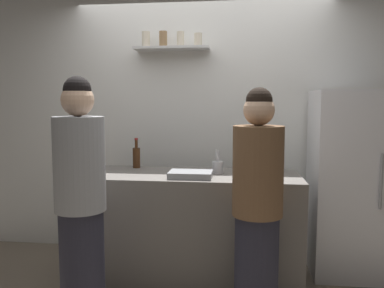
{
  "coord_description": "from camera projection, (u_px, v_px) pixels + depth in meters",
  "views": [
    {
      "loc": [
        0.39,
        -2.75,
        1.52
      ],
      "look_at": [
        -0.01,
        0.5,
        1.18
      ],
      "focal_mm": 37.15,
      "sensor_mm": 36.0,
      "label": 1
    }
  ],
  "objects": [
    {
      "name": "baking_pan",
      "position": [
        190.0,
        174.0,
        3.15
      ],
      "size": [
        0.34,
        0.24,
        0.05
      ],
      "primitive_type": "cube",
      "color": "gray",
      "rests_on": "counter"
    },
    {
      "name": "person_brown_jacket",
      "position": [
        257.0,
        210.0,
        2.68
      ],
      "size": [
        0.34,
        0.34,
        1.62
      ],
      "rotation": [
        0.0,
        0.0,
        0.01
      ],
      "color": "#262633",
      "rests_on": "ground"
    },
    {
      "name": "wine_bottle_amber_glass",
      "position": [
        136.0,
        157.0,
        3.61
      ],
      "size": [
        0.07,
        0.07,
        0.27
      ],
      "color": "#472814",
      "rests_on": "counter"
    },
    {
      "name": "utensil_holder",
      "position": [
        218.0,
        167.0,
        3.33
      ],
      "size": [
        0.09,
        0.09,
        0.22
      ],
      "color": "#B2B2B7",
      "rests_on": "counter"
    },
    {
      "name": "back_wall_assembly",
      "position": [
        202.0,
        124.0,
        4.02
      ],
      "size": [
        4.8,
        0.32,
        2.6
      ],
      "color": "white",
      "rests_on": "ground"
    },
    {
      "name": "refrigerator",
      "position": [
        347.0,
        183.0,
        3.51
      ],
      "size": [
        0.62,
        0.66,
        1.63
      ],
      "color": "white",
      "rests_on": "ground"
    },
    {
      "name": "wine_bottle_green_glass",
      "position": [
        265.0,
        156.0,
        3.5
      ],
      "size": [
        0.08,
        0.08,
        0.33
      ],
      "color": "#19471E",
      "rests_on": "counter"
    },
    {
      "name": "water_bottle_plastic",
      "position": [
        276.0,
        162.0,
        3.33
      ],
      "size": [
        0.08,
        0.08,
        0.22
      ],
      "color": "silver",
      "rests_on": "counter"
    },
    {
      "name": "counter",
      "position": [
        192.0,
        228.0,
        3.37
      ],
      "size": [
        1.79,
        0.7,
        0.93
      ],
      "primitive_type": "cube",
      "color": "#66605B",
      "rests_on": "ground"
    },
    {
      "name": "person_grey_hoodie",
      "position": [
        81.0,
        204.0,
        2.67
      ],
      "size": [
        0.34,
        0.34,
        1.69
      ],
      "rotation": [
        0.0,
        0.0,
        5.59
      ],
      "color": "#262633",
      "rests_on": "ground"
    }
  ]
}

